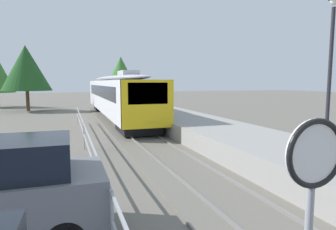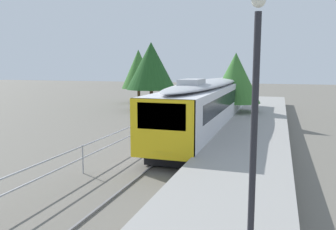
% 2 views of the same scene
% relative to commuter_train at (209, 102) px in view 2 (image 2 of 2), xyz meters
% --- Properties ---
extents(ground_plane, '(160.00, 160.00, 0.00)m').
position_rel_commuter_train_xyz_m(ground_plane, '(-3.00, -9.96, -2.15)').
color(ground_plane, '#6B665B').
extents(track_rails, '(3.20, 60.00, 0.14)m').
position_rel_commuter_train_xyz_m(track_rails, '(0.00, -9.96, -2.12)').
color(track_rails, '#6B665B').
rests_on(track_rails, ground).
extents(commuter_train, '(2.82, 20.60, 3.74)m').
position_rel_commuter_train_xyz_m(commuter_train, '(0.00, 0.00, 0.00)').
color(commuter_train, silver).
rests_on(commuter_train, track_rails).
extents(station_platform, '(3.90, 60.00, 0.90)m').
position_rel_commuter_train_xyz_m(station_platform, '(3.25, -9.96, -1.70)').
color(station_platform, '#999691').
rests_on(station_platform, ground).
extents(platform_lamp_mid_platform, '(0.34, 0.34, 5.35)m').
position_rel_commuter_train_xyz_m(platform_lamp_mid_platform, '(4.22, -17.42, 2.47)').
color(platform_lamp_mid_platform, '#232328').
rests_on(platform_lamp_mid_platform, station_platform).
extents(tree_behind_carpark, '(4.22, 4.22, 6.60)m').
position_rel_commuter_train_xyz_m(tree_behind_carpark, '(-12.13, 16.36, 2.06)').
color(tree_behind_carpark, brown).
rests_on(tree_behind_carpark, ground).
extents(tree_behind_station_far, '(4.04, 4.04, 5.65)m').
position_rel_commuter_train_xyz_m(tree_behind_station_far, '(1.20, 4.63, 1.49)').
color(tree_behind_station_far, brown).
rests_on(tree_behind_station_far, ground).
extents(tree_distant_left, '(5.10, 5.10, 7.01)m').
position_rel_commuter_train_xyz_m(tree_distant_left, '(-8.00, 9.86, 2.45)').
color(tree_distant_left, brown).
rests_on(tree_distant_left, ground).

